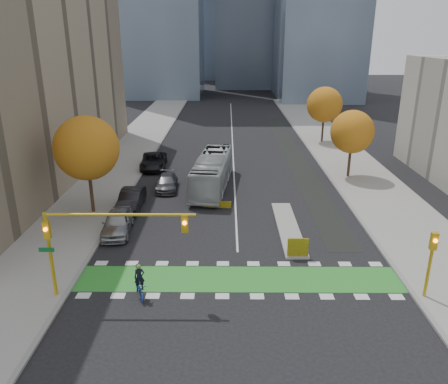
{
  "coord_description": "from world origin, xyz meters",
  "views": [
    {
      "loc": [
        -0.73,
        -21.94,
        14.11
      ],
      "look_at": [
        -0.97,
        8.97,
        3.0
      ],
      "focal_mm": 35.0,
      "sensor_mm": 36.0,
      "label": 1
    }
  ],
  "objects_px": {
    "parked_car_d": "(154,161)",
    "tree_east_near": "(352,132)",
    "cyclist": "(140,286)",
    "parked_car_a": "(117,222)",
    "hazard_board": "(298,247)",
    "tree_west": "(87,148)",
    "bus": "(212,172)",
    "parked_car_c": "(167,182)",
    "parked_car_b": "(131,199)",
    "tree_east_far": "(325,105)",
    "traffic_signal_east": "(431,255)",
    "traffic_signal_west": "(94,233)"
  },
  "relations": [
    {
      "from": "tree_east_far",
      "to": "cyclist",
      "type": "bearing_deg",
      "value": -115.26
    },
    {
      "from": "tree_east_far",
      "to": "tree_east_near",
      "type": "bearing_deg",
      "value": -91.79
    },
    {
      "from": "bus",
      "to": "parked_car_d",
      "type": "distance_m",
      "value": 9.54
    },
    {
      "from": "parked_car_a",
      "to": "parked_car_d",
      "type": "distance_m",
      "value": 17.13
    },
    {
      "from": "parked_car_c",
      "to": "parked_car_b",
      "type": "bearing_deg",
      "value": -118.62
    },
    {
      "from": "hazard_board",
      "to": "bus",
      "type": "xyz_separation_m",
      "value": [
        -6.18,
        14.4,
        0.85
      ]
    },
    {
      "from": "cyclist",
      "to": "bus",
      "type": "relative_size",
      "value": 0.18
    },
    {
      "from": "parked_car_d",
      "to": "bus",
      "type": "bearing_deg",
      "value": -49.19
    },
    {
      "from": "cyclist",
      "to": "parked_car_a",
      "type": "xyz_separation_m",
      "value": [
        -3.33,
        8.6,
        0.15
      ]
    },
    {
      "from": "tree_east_near",
      "to": "tree_east_far",
      "type": "height_order",
      "value": "tree_east_far"
    },
    {
      "from": "tree_east_near",
      "to": "bus",
      "type": "distance_m",
      "value": 14.93
    },
    {
      "from": "traffic_signal_east",
      "to": "cyclist",
      "type": "distance_m",
      "value": 16.29
    },
    {
      "from": "hazard_board",
      "to": "traffic_signal_west",
      "type": "relative_size",
      "value": 0.16
    },
    {
      "from": "tree_east_near",
      "to": "parked_car_d",
      "type": "xyz_separation_m",
      "value": [
        -21.0,
        3.23,
        -4.03
      ]
    },
    {
      "from": "traffic_signal_west",
      "to": "hazard_board",
      "type": "bearing_deg",
      "value": 21.55
    },
    {
      "from": "parked_car_a",
      "to": "cyclist",
      "type": "bearing_deg",
      "value": -73.55
    },
    {
      "from": "traffic_signal_west",
      "to": "parked_car_a",
      "type": "relative_size",
      "value": 1.7
    },
    {
      "from": "parked_car_b",
      "to": "tree_east_near",
      "type": "bearing_deg",
      "value": 23.21
    },
    {
      "from": "hazard_board",
      "to": "parked_car_d",
      "type": "bearing_deg",
      "value": 121.73
    },
    {
      "from": "tree_east_far",
      "to": "parked_car_a",
      "type": "xyz_separation_m",
      "value": [
        -21.5,
        -29.9,
        -4.39
      ]
    },
    {
      "from": "tree_east_far",
      "to": "bus",
      "type": "bearing_deg",
      "value": -127.12
    },
    {
      "from": "traffic_signal_east",
      "to": "parked_car_c",
      "type": "distance_m",
      "value": 25.34
    },
    {
      "from": "parked_car_a",
      "to": "tree_west",
      "type": "bearing_deg",
      "value": 122.79
    },
    {
      "from": "traffic_signal_west",
      "to": "cyclist",
      "type": "distance_m",
      "value": 4.03
    },
    {
      "from": "parked_car_a",
      "to": "parked_car_c",
      "type": "height_order",
      "value": "parked_car_a"
    },
    {
      "from": "tree_west",
      "to": "traffic_signal_west",
      "type": "bearing_deg",
      "value": -71.98
    },
    {
      "from": "tree_east_near",
      "to": "parked_car_a",
      "type": "bearing_deg",
      "value": -146.49
    },
    {
      "from": "bus",
      "to": "cyclist",
      "type": "bearing_deg",
      "value": -94.26
    },
    {
      "from": "parked_car_d",
      "to": "tree_east_near",
      "type": "bearing_deg",
      "value": -13.73
    },
    {
      "from": "tree_west",
      "to": "tree_east_far",
      "type": "height_order",
      "value": "tree_west"
    },
    {
      "from": "tree_east_far",
      "to": "parked_car_d",
      "type": "distance_m",
      "value": 25.39
    },
    {
      "from": "tree_east_near",
      "to": "parked_car_c",
      "type": "bearing_deg",
      "value": -168.14
    },
    {
      "from": "cyclist",
      "to": "parked_car_a",
      "type": "relative_size",
      "value": 0.42
    },
    {
      "from": "tree_east_far",
      "to": "bus",
      "type": "xyz_separation_m",
      "value": [
        -14.68,
        -19.4,
        -3.59
      ]
    },
    {
      "from": "tree_west",
      "to": "cyclist",
      "type": "relative_size",
      "value": 3.92
    },
    {
      "from": "traffic_signal_west",
      "to": "parked_car_d",
      "type": "distance_m",
      "value": 25.96
    },
    {
      "from": "traffic_signal_west",
      "to": "bus",
      "type": "xyz_separation_m",
      "value": [
        5.75,
        19.11,
        -2.38
      ]
    },
    {
      "from": "parked_car_c",
      "to": "parked_car_d",
      "type": "bearing_deg",
      "value": 105.82
    },
    {
      "from": "tree_east_near",
      "to": "parked_car_d",
      "type": "relative_size",
      "value": 1.19
    },
    {
      "from": "bus",
      "to": "tree_west",
      "type": "bearing_deg",
      "value": -140.02
    },
    {
      "from": "hazard_board",
      "to": "bus",
      "type": "bearing_deg",
      "value": 113.24
    },
    {
      "from": "hazard_board",
      "to": "tree_west",
      "type": "distance_m",
      "value": 18.44
    },
    {
      "from": "hazard_board",
      "to": "tree_west",
      "type": "relative_size",
      "value": 0.17
    },
    {
      "from": "traffic_signal_west",
      "to": "bus",
      "type": "bearing_deg",
      "value": 73.26
    },
    {
      "from": "tree_west",
      "to": "traffic_signal_west",
      "type": "height_order",
      "value": "tree_west"
    },
    {
      "from": "parked_car_a",
      "to": "parked_car_c",
      "type": "distance_m",
      "value": 10.29
    },
    {
      "from": "cyclist",
      "to": "parked_car_c",
      "type": "height_order",
      "value": "cyclist"
    },
    {
      "from": "hazard_board",
      "to": "parked_car_c",
      "type": "height_order",
      "value": "hazard_board"
    },
    {
      "from": "traffic_signal_east",
      "to": "parked_car_a",
      "type": "xyz_separation_m",
      "value": [
        -19.5,
        8.6,
        -1.88
      ]
    },
    {
      "from": "tree_east_near",
      "to": "bus",
      "type": "bearing_deg",
      "value": -166.51
    }
  ]
}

